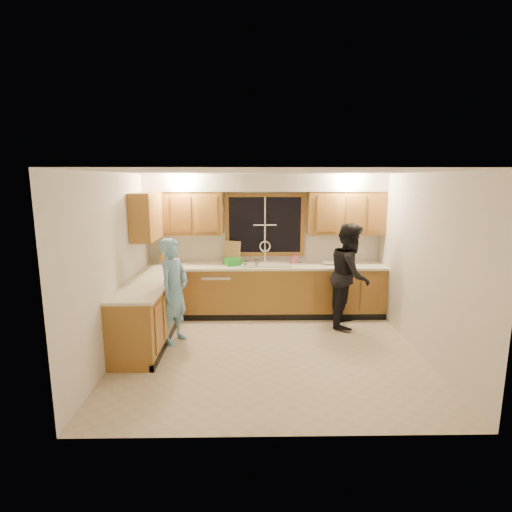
{
  "coord_description": "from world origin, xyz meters",
  "views": [
    {
      "loc": [
        -0.28,
        -5.3,
        2.39
      ],
      "look_at": [
        -0.18,
        0.65,
        1.26
      ],
      "focal_mm": 28.0,
      "sensor_mm": 36.0,
      "label": 1
    }
  ],
  "objects_px": {
    "soap_bottle": "(294,258)",
    "man": "(174,291)",
    "sink": "(265,268)",
    "woman": "(350,275)",
    "dish_crate": "(232,262)",
    "dishwasher": "(218,293)",
    "bowl": "(329,263)",
    "knife_block": "(162,259)",
    "stove": "(136,328)"
  },
  "relations": [
    {
      "from": "knife_block",
      "to": "soap_bottle",
      "type": "distance_m",
      "value": 2.36
    },
    {
      "from": "sink",
      "to": "stove",
      "type": "distance_m",
      "value": 2.6
    },
    {
      "from": "man",
      "to": "dishwasher",
      "type": "bearing_deg",
      "value": -0.65
    },
    {
      "from": "dishwasher",
      "to": "woman",
      "type": "relative_size",
      "value": 0.48
    },
    {
      "from": "man",
      "to": "woman",
      "type": "relative_size",
      "value": 0.91
    },
    {
      "from": "sink",
      "to": "woman",
      "type": "relative_size",
      "value": 0.5
    },
    {
      "from": "stove",
      "to": "bowl",
      "type": "relative_size",
      "value": 4.21
    },
    {
      "from": "woman",
      "to": "dish_crate",
      "type": "xyz_separation_m",
      "value": [
        -1.96,
        0.54,
        0.12
      ]
    },
    {
      "from": "sink",
      "to": "dish_crate",
      "type": "bearing_deg",
      "value": 179.88
    },
    {
      "from": "dish_crate",
      "to": "sink",
      "type": "bearing_deg",
      "value": -0.12
    },
    {
      "from": "man",
      "to": "dish_crate",
      "type": "xyz_separation_m",
      "value": [
        0.81,
        1.21,
        0.2
      ]
    },
    {
      "from": "knife_block",
      "to": "dish_crate",
      "type": "distance_m",
      "value": 1.25
    },
    {
      "from": "woman",
      "to": "man",
      "type": "bearing_deg",
      "value": 122.39
    },
    {
      "from": "sink",
      "to": "knife_block",
      "type": "xyz_separation_m",
      "value": [
        -1.83,
        0.07,
        0.16
      ]
    },
    {
      "from": "stove",
      "to": "woman",
      "type": "bearing_deg",
      "value": 22.1
    },
    {
      "from": "woman",
      "to": "dish_crate",
      "type": "relative_size",
      "value": 6.48
    },
    {
      "from": "man",
      "to": "bowl",
      "type": "height_order",
      "value": "man"
    },
    {
      "from": "stove",
      "to": "man",
      "type": "relative_size",
      "value": 0.57
    },
    {
      "from": "dish_crate",
      "to": "soap_bottle",
      "type": "xyz_separation_m",
      "value": [
        1.11,
        0.17,
        0.03
      ]
    },
    {
      "from": "man",
      "to": "woman",
      "type": "xyz_separation_m",
      "value": [
        2.77,
        0.67,
        0.07
      ]
    },
    {
      "from": "dishwasher",
      "to": "woman",
      "type": "bearing_deg",
      "value": -13.16
    },
    {
      "from": "dish_crate",
      "to": "soap_bottle",
      "type": "height_order",
      "value": "soap_bottle"
    },
    {
      "from": "dishwasher",
      "to": "bowl",
      "type": "xyz_separation_m",
      "value": [
        1.97,
        0.02,
        0.54
      ]
    },
    {
      "from": "soap_bottle",
      "to": "bowl",
      "type": "bearing_deg",
      "value": -15.3
    },
    {
      "from": "sink",
      "to": "dish_crate",
      "type": "relative_size",
      "value": 3.24
    },
    {
      "from": "sink",
      "to": "soap_bottle",
      "type": "xyz_separation_m",
      "value": [
        0.53,
        0.17,
        0.15
      ]
    },
    {
      "from": "sink",
      "to": "man",
      "type": "relative_size",
      "value": 0.55
    },
    {
      "from": "sink",
      "to": "bowl",
      "type": "bearing_deg",
      "value": 0.48
    },
    {
      "from": "woman",
      "to": "dish_crate",
      "type": "bearing_deg",
      "value": 93.5
    },
    {
      "from": "stove",
      "to": "knife_block",
      "type": "relative_size",
      "value": 4.42
    },
    {
      "from": "sink",
      "to": "soap_bottle",
      "type": "height_order",
      "value": "sink"
    },
    {
      "from": "stove",
      "to": "woman",
      "type": "distance_m",
      "value": 3.45
    },
    {
      "from": "man",
      "to": "knife_block",
      "type": "distance_m",
      "value": 1.37
    },
    {
      "from": "sink",
      "to": "woman",
      "type": "bearing_deg",
      "value": -21.26
    },
    {
      "from": "dishwasher",
      "to": "dish_crate",
      "type": "distance_m",
      "value": 0.63
    },
    {
      "from": "man",
      "to": "dish_crate",
      "type": "bearing_deg",
      "value": -9.98
    },
    {
      "from": "knife_block",
      "to": "bowl",
      "type": "xyz_separation_m",
      "value": [
        2.96,
        -0.06,
        -0.08
      ]
    },
    {
      "from": "dish_crate",
      "to": "dishwasher",
      "type": "bearing_deg",
      "value": -176.6
    },
    {
      "from": "dish_crate",
      "to": "bowl",
      "type": "distance_m",
      "value": 1.71
    },
    {
      "from": "man",
      "to": "soap_bottle",
      "type": "xyz_separation_m",
      "value": [
        1.93,
        1.38,
        0.23
      ]
    },
    {
      "from": "stove",
      "to": "dishwasher",
      "type": "bearing_deg",
      "value": 62.31
    },
    {
      "from": "dish_crate",
      "to": "bowl",
      "type": "height_order",
      "value": "dish_crate"
    },
    {
      "from": "man",
      "to": "bowl",
      "type": "distance_m",
      "value": 2.8
    },
    {
      "from": "soap_bottle",
      "to": "stove",
      "type": "bearing_deg",
      "value": -139.4
    },
    {
      "from": "dishwasher",
      "to": "soap_bottle",
      "type": "distance_m",
      "value": 1.52
    },
    {
      "from": "sink",
      "to": "dish_crate",
      "type": "distance_m",
      "value": 0.59
    },
    {
      "from": "soap_bottle",
      "to": "man",
      "type": "bearing_deg",
      "value": -144.44
    },
    {
      "from": "man",
      "to": "dish_crate",
      "type": "height_order",
      "value": "man"
    },
    {
      "from": "stove",
      "to": "bowl",
      "type": "bearing_deg",
      "value": 32.09
    },
    {
      "from": "sink",
      "to": "stove",
      "type": "xyz_separation_m",
      "value": [
        -1.8,
        -1.82,
        -0.41
      ]
    }
  ]
}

